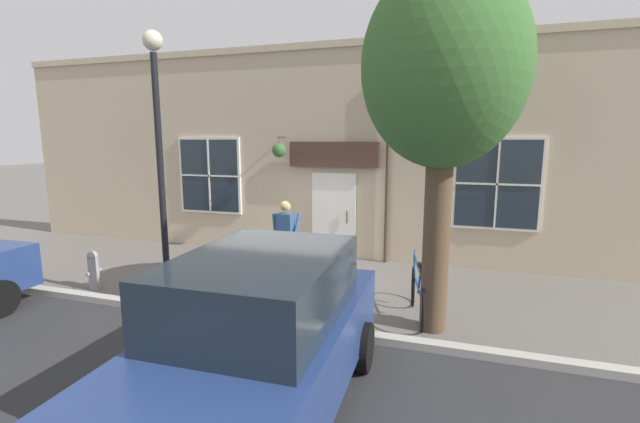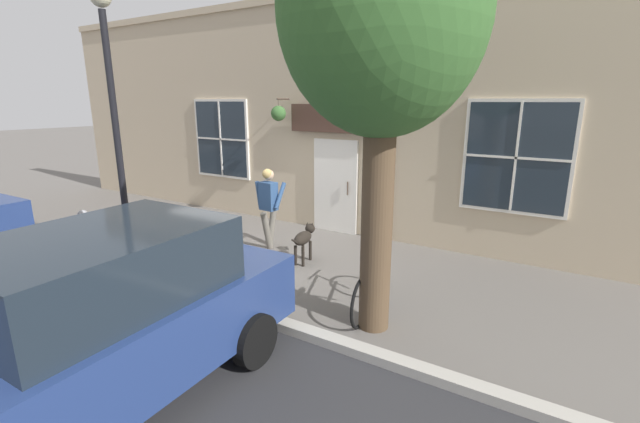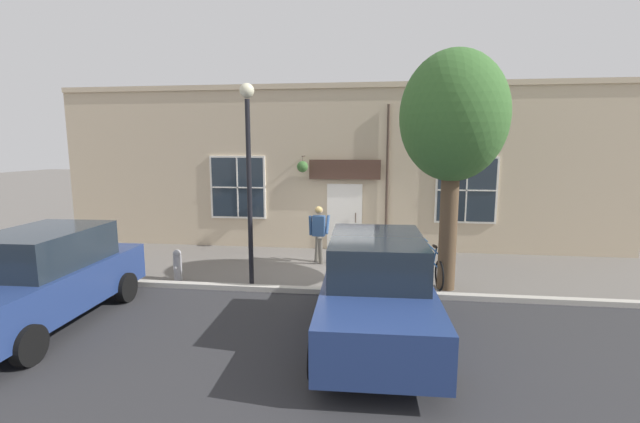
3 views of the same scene
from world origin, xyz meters
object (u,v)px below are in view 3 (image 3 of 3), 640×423
at_px(street_tree_by_curb, 455,121).
at_px(parked_car_nearest_curb, 40,278).
at_px(pedestrian_walking, 319,229).
at_px(dog_on_leash, 357,251).
at_px(street_lamp, 249,156).
at_px(parked_car_mid_block, 376,288).
at_px(fire_hydrant, 178,264).
at_px(leaning_bicycle, 431,267).

bearing_deg(street_tree_by_curb, parked_car_nearest_curb, -68.66).
relative_size(pedestrian_walking, dog_on_leash, 1.68).
height_order(pedestrian_walking, street_lamp, street_lamp).
xyz_separation_m(pedestrian_walking, parked_car_mid_block, (4.61, 1.58, -0.08)).
xyz_separation_m(dog_on_leash, fire_hydrant, (1.66, -4.32, -0.07)).
bearing_deg(parked_car_nearest_curb, street_lamp, 128.12).
bearing_deg(street_lamp, parked_car_nearest_curb, -51.88).
bearing_deg(fire_hydrant, pedestrian_walking, 121.70).
distance_m(parked_car_nearest_curb, parked_car_mid_block, 6.08).
xyz_separation_m(leaning_bicycle, parked_car_nearest_curb, (3.45, -7.41, 0.50)).
bearing_deg(parked_car_mid_block, pedestrian_walking, -161.08).
bearing_deg(dog_on_leash, fire_hydrant, -68.91).
height_order(pedestrian_walking, leaning_bicycle, pedestrian_walking).
height_order(leaning_bicycle, street_lamp, street_lamp).
bearing_deg(street_lamp, parked_car_mid_block, 51.17).
relative_size(pedestrian_walking, parked_car_mid_block, 0.37).
relative_size(parked_car_mid_block, street_lamp, 0.94).
bearing_deg(street_lamp, dog_on_leash, 129.84).
distance_m(parked_car_mid_block, fire_hydrant, 5.50).
height_order(parked_car_nearest_curb, parked_car_mid_block, same).
relative_size(street_tree_by_curb, fire_hydrant, 6.93).
relative_size(pedestrian_walking, fire_hydrant, 2.11).
distance_m(street_tree_by_curb, parked_car_nearest_curb, 8.79).
distance_m(leaning_bicycle, street_lamp, 5.06).
relative_size(dog_on_leash, parked_car_nearest_curb, 0.22).
relative_size(pedestrian_walking, street_lamp, 0.35).
bearing_deg(parked_car_mid_block, street_lamp, -128.83).
relative_size(dog_on_leash, fire_hydrant, 1.26).
height_order(pedestrian_walking, street_tree_by_curb, street_tree_by_curb).
xyz_separation_m(pedestrian_walking, leaning_bicycle, (1.38, 2.92, -0.59)).
height_order(street_tree_by_curb, street_lamp, street_tree_by_curb).
relative_size(leaning_bicycle, parked_car_mid_block, 0.40).
relative_size(dog_on_leash, leaning_bicycle, 0.56).
bearing_deg(street_lamp, fire_hydrant, -98.97).
bearing_deg(parked_car_nearest_curb, leaning_bicycle, 114.93).
bearing_deg(parked_car_nearest_curb, street_tree_by_curb, 111.34).
height_order(pedestrian_walking, fire_hydrant, pedestrian_walking).
bearing_deg(parked_car_mid_block, street_tree_by_curb, 149.53).
xyz_separation_m(parked_car_mid_block, fire_hydrant, (-2.61, -4.81, -0.48)).
height_order(leaning_bicycle, fire_hydrant, leaning_bicycle).
distance_m(pedestrian_walking, dog_on_leash, 1.24).
bearing_deg(pedestrian_walking, dog_on_leash, 72.93).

